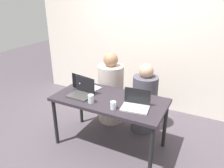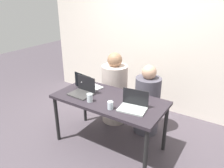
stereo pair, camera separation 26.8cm
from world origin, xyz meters
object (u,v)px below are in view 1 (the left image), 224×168
object	(u,v)px
laptop_front_left	(82,92)
laptop_front_right	(136,104)
water_glass_left	(91,99)
laptop_back_left	(85,86)
water_glass_right	(113,106)
person_on_left	(111,92)
person_on_right	(144,102)

from	to	relation	value
laptop_front_left	laptop_front_right	bearing A→B (deg)	3.54
water_glass_left	laptop_front_left	bearing A→B (deg)	149.70
laptop_front_left	laptop_back_left	world-z (taller)	laptop_back_left
laptop_front_right	laptop_back_left	size ratio (longest dim) A/B	0.92
laptop_front_left	water_glass_right	xyz separation A→B (m)	(0.55, -0.15, -0.01)
person_on_left	laptop_front_right	bearing A→B (deg)	126.84
laptop_front_left	laptop_back_left	xyz separation A→B (m)	(-0.07, 0.19, 0.00)
person_on_left	laptop_front_left	xyz separation A→B (m)	(-0.09, -0.68, 0.26)
laptop_front_right	water_glass_left	xyz separation A→B (m)	(-0.55, -0.14, -0.00)
laptop_back_left	water_glass_left	xyz separation A→B (m)	(0.29, -0.32, -0.00)
laptop_front_right	water_glass_left	world-z (taller)	laptop_front_right
person_on_right	water_glass_left	distance (m)	0.98
laptop_front_right	laptop_front_left	size ratio (longest dim) A/B	1.11
water_glass_left	water_glass_right	size ratio (longest dim) A/B	1.11
person_on_left	water_glass_right	distance (m)	0.98
person_on_right	water_glass_left	bearing A→B (deg)	62.84
person_on_right	laptop_front_right	size ratio (longest dim) A/B	3.08
person_on_right	water_glass_right	size ratio (longest dim) A/B	11.23
person_on_left	water_glass_right	xyz separation A→B (m)	(0.46, -0.83, 0.26)
laptop_front_left	water_glass_left	xyz separation A→B (m)	(0.23, -0.13, -0.00)
laptop_front_left	water_glass_right	size ratio (longest dim) A/B	3.29
person_on_right	water_glass_right	bearing A→B (deg)	83.27
person_on_left	water_glass_right	world-z (taller)	person_on_left
person_on_left	laptop_front_right	distance (m)	1.00
person_on_left	water_glass_left	distance (m)	0.86
person_on_left	laptop_back_left	distance (m)	0.58
person_on_right	person_on_left	bearing A→B (deg)	1.62
water_glass_right	water_glass_left	bearing A→B (deg)	176.71
water_glass_left	water_glass_right	bearing A→B (deg)	-3.29
laptop_front_left	person_on_left	bearing A→B (deg)	85.29
person_on_right	laptop_front_right	distance (m)	0.75
laptop_front_right	laptop_back_left	xyz separation A→B (m)	(-0.84, 0.18, 0.00)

